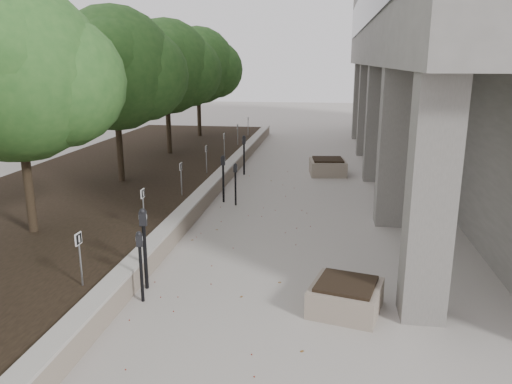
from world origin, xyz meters
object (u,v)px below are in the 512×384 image
Objects in this scene: crabapple_tree_3 at (116,95)px; planter_front at (346,296)px; parking_meter_4 at (235,184)px; planter_back at (328,167)px; parking_meter_5 at (244,155)px; crabapple_tree_2 at (20,111)px; crabapple_tree_4 at (167,87)px; parking_meter_1 at (141,267)px; parking_meter_2 at (145,249)px; crabapple_tree_5 at (198,82)px; parking_meter_3 at (223,179)px.

crabapple_tree_3 is 4.82× the size of planter_front.
planter_back is (2.67, 4.56, -0.33)m from parking_meter_4.
parking_meter_4 is 0.85× the size of parking_meter_5.
crabapple_tree_2 and crabapple_tree_4 have the same top height.
parking_meter_4 is at bearing 46.16° from crabapple_tree_2.
crabapple_tree_3 reaches higher than parking_meter_5.
crabapple_tree_2 is 10.00m from crabapple_tree_4.
parking_meter_1 is (3.39, -2.17, -2.46)m from crabapple_tree_2.
planter_back is at bearing 28.88° from crabapple_tree_3.
crabapple_tree_4 is at bearing 118.62° from parking_meter_4.
parking_meter_5 is 1.32× the size of planter_front.
parking_meter_2 reaches higher than parking_meter_1.
crabapple_tree_5 is 4.29× the size of parking_meter_4.
parking_meter_4 is 0.97× the size of planter_back.
parking_meter_3 is 1.11× the size of planter_back.
crabapple_tree_5 is at bearing 90.00° from crabapple_tree_4.
parking_meter_1 is 3.59m from planter_front.
planter_back is (6.59, 8.63, -2.82)m from crabapple_tree_2.
crabapple_tree_3 is 4.73m from parking_meter_4.
parking_meter_1 is at bearing -64.68° from crabapple_tree_3.
planter_back is (3.19, 10.81, -0.35)m from parking_meter_1.
crabapple_tree_5 reaches higher than parking_meter_5.
planter_front is (3.47, -6.35, -0.46)m from parking_meter_3.
crabapple_tree_3 is 4.17× the size of planter_back.
parking_meter_3 is at bearing 142.33° from parking_meter_4.
crabapple_tree_4 reaches higher than parking_meter_5.
crabapple_tree_3 reaches higher than parking_meter_2.
parking_meter_2 is at bearing -103.09° from parking_meter_5.
parking_meter_2 is 9.82m from parking_meter_5.
planter_back is (6.59, -6.37, -2.82)m from crabapple_tree_5.
crabapple_tree_2 is at bearing -90.00° from crabapple_tree_4.
parking_meter_2 is (3.28, -11.66, -2.33)m from crabapple_tree_4.
crabapple_tree_3 is 4.29× the size of parking_meter_4.
parking_meter_3 is at bearing 75.85° from parking_meter_2.
planter_back is (6.59, 3.63, -2.82)m from crabapple_tree_3.
parking_meter_1 reaches higher than planter_back.
parking_meter_2 is at bearing -107.82° from planter_back.
crabapple_tree_2 is 7.78m from planter_front.
parking_meter_1 reaches higher than planter_front.
parking_meter_3 is at bearing -10.52° from crabapple_tree_3.
crabapple_tree_2 is at bearing -90.00° from crabapple_tree_3.
parking_meter_3 reaches higher than planter_back.
crabapple_tree_4 reaches higher than parking_meter_4.
parking_meter_5 is (3.48, -6.84, -2.38)m from crabapple_tree_5.
crabapple_tree_4 is at bearing 90.00° from crabapple_tree_2.
planter_front is at bearing -16.03° from crabapple_tree_2.
crabapple_tree_4 is 12.88m from parking_meter_1.
crabapple_tree_5 is at bearing 90.00° from crabapple_tree_2.
parking_meter_2 is 1.24× the size of parking_meter_4.
planter_front is (6.96, -12.00, -2.86)m from crabapple_tree_4.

